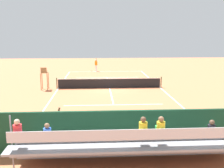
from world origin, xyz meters
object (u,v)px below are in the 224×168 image
at_px(courtside_bench, 192,133).
at_px(tennis_player, 96,64).
at_px(tennis_ball_far, 99,75).
at_px(tennis_net, 110,83).
at_px(line_judge, 58,127).
at_px(bleacher_stand, 128,146).
at_px(tennis_ball_near, 95,74).
at_px(tennis_racket, 90,71).
at_px(umpire_chair, 44,76).
at_px(equipment_bag, 155,143).

bearing_deg(courtside_bench, tennis_player, -79.18).
relative_size(tennis_player, tennis_ball_far, 29.18).
bearing_deg(tennis_player, tennis_net, 96.68).
relative_size(courtside_bench, line_judge, 0.93).
relative_size(bleacher_stand, courtside_bench, 5.03).
bearing_deg(tennis_ball_near, tennis_racket, -73.05).
bearing_deg(tennis_net, bleacher_stand, 89.91).
bearing_deg(tennis_ball_far, courtside_bench, 101.53).
distance_m(tennis_net, umpire_chair, 6.26).
height_order(equipment_bag, tennis_racket, equipment_bag).
bearing_deg(tennis_player, bleacher_stand, 92.78).
xyz_separation_m(courtside_bench, equipment_bag, (1.83, 0.13, -0.38)).
bearing_deg(tennis_racket, umpire_chair, 70.96).
bearing_deg(tennis_player, courtside_bench, 100.82).
relative_size(courtside_bench, equipment_bag, 2.00).
bearing_deg(tennis_ball_near, tennis_net, 99.40).
distance_m(umpire_chair, line_judge, 13.36).
bearing_deg(tennis_player, umpire_chair, 67.13).
relative_size(bleacher_stand, tennis_racket, 15.82).
relative_size(tennis_player, line_judge, 1.00).
relative_size(tennis_player, tennis_racket, 3.36).
relative_size(bleacher_stand, umpire_chair, 4.23).
xyz_separation_m(tennis_ball_near, line_judge, (1.58, 22.27, 0.98)).
bearing_deg(bleacher_stand, tennis_net, -90.09).
bearing_deg(courtside_bench, tennis_ball_near, -77.69).
distance_m(bleacher_stand, tennis_ball_near, 24.44).
bearing_deg(tennis_player, tennis_racket, -2.30).
bearing_deg(tennis_racket, tennis_net, 100.98).
distance_m(courtside_bench, equipment_bag, 1.88).
bearing_deg(umpire_chair, equipment_bag, 120.57).
distance_m(courtside_bench, tennis_ball_near, 22.78).
bearing_deg(courtside_bench, tennis_racket, -77.24).
bearing_deg(tennis_net, umpire_chair, 2.80).
bearing_deg(tennis_racket, tennis_ball_far, 109.81).
height_order(bleacher_stand, equipment_bag, bleacher_stand).
distance_m(courtside_bench, tennis_player, 24.99).
height_order(tennis_net, bleacher_stand, bleacher_stand).
bearing_deg(tennis_ball_near, courtside_bench, 102.31).
distance_m(tennis_net, tennis_player, 11.36).
bearing_deg(tennis_racket, courtside_bench, 102.76).
xyz_separation_m(umpire_chair, line_judge, (-3.14, 12.99, -0.30)).
bearing_deg(tennis_racket, bleacher_stand, 94.65).
height_order(tennis_net, equipment_bag, tennis_net).
height_order(bleacher_stand, umpire_chair, bleacher_stand).
xyz_separation_m(umpire_chair, equipment_bag, (-7.74, 13.10, -1.13)).
xyz_separation_m(bleacher_stand, tennis_ball_near, (1.46, -24.38, -0.92)).
distance_m(equipment_bag, tennis_racket, 24.98).
relative_size(tennis_net, courtside_bench, 5.72).
xyz_separation_m(tennis_net, tennis_ball_far, (0.93, -7.79, -0.47)).
bearing_deg(umpire_chair, tennis_player, -112.87).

